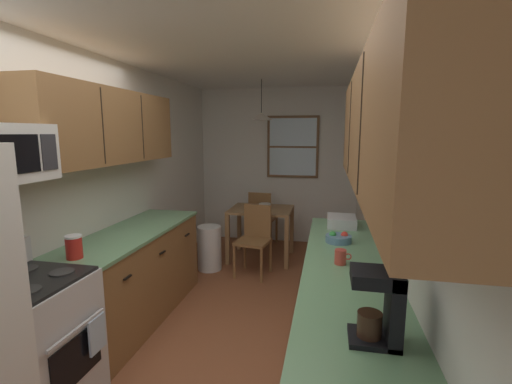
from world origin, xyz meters
name	(u,v)px	position (x,y,z in m)	size (l,w,h in m)	color
ground_plane	(240,315)	(0.00, 1.00, 0.00)	(12.00, 12.00, 0.00)	brown
wall_left	(112,187)	(-1.35, 1.00, 1.27)	(0.10, 9.00, 2.55)	silver
wall_right	(387,196)	(1.35, 1.00, 1.27)	(0.10, 9.00, 2.55)	silver
wall_back	(278,166)	(0.00, 3.65, 1.27)	(4.40, 0.10, 2.55)	silver
ceiling_slab	(238,47)	(0.00, 1.00, 2.59)	(4.40, 9.00, 0.08)	white
stove_range	(33,345)	(-0.99, -0.49, 0.47)	(0.66, 0.63, 1.10)	silver
counter_left	(134,275)	(-1.00, 0.74, 0.45)	(0.64, 1.83, 0.90)	olive
upper_cabinets_left	(108,127)	(-1.14, 0.69, 1.88)	(0.33, 1.91, 0.67)	olive
counter_right	(347,339)	(1.00, 0.03, 0.45)	(0.64, 3.16, 0.90)	olive
upper_cabinets_right	(382,127)	(1.14, -0.02, 1.86)	(0.33, 2.84, 0.72)	olive
dining_table	(261,217)	(-0.10, 2.66, 0.62)	(0.88, 0.72, 0.75)	olive
dining_chair_near	(255,236)	(-0.07, 2.09, 0.50)	(0.46, 0.46, 0.90)	olive
dining_chair_far	(262,216)	(-0.20, 3.23, 0.50)	(0.44, 0.44, 0.90)	olive
pendant_light	(261,116)	(-0.10, 2.66, 2.05)	(0.31, 0.31, 0.55)	black
back_window	(293,147)	(0.25, 3.58, 1.60)	(0.84, 0.05, 1.00)	brown
trash_bin	(209,248)	(-0.70, 2.11, 0.30)	(0.32, 0.32, 0.60)	white
storage_canister	(74,247)	(-1.00, -0.04, 0.99)	(0.12, 0.12, 0.18)	red
dish_towel	(97,334)	(-0.64, -0.33, 0.50)	(0.02, 0.16, 0.24)	silver
coffee_maker	(383,306)	(1.09, -0.71, 1.07)	(0.22, 0.18, 0.33)	black
mug_by_coffeemaker	(341,257)	(0.94, 0.24, 0.95)	(0.12, 0.08, 0.11)	#BF3F33
fruit_bowl	(339,238)	(0.94, 0.76, 0.94)	(0.22, 0.22, 0.09)	#597F9E
dish_rack	(342,221)	(0.98, 1.31, 0.95)	(0.28, 0.34, 0.10)	silver
table_serving_bowl	(265,205)	(-0.06, 2.75, 0.78)	(0.17, 0.17, 0.06)	silver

